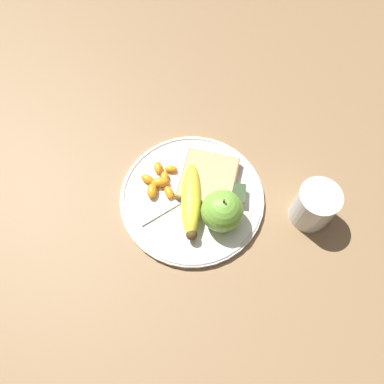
# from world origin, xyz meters

# --- Properties ---
(ground_plane) EXTENTS (3.00, 3.00, 0.00)m
(ground_plane) POSITION_xyz_m (0.00, 0.00, 0.00)
(ground_plane) COLOR olive
(plate) EXTENTS (0.29, 0.29, 0.01)m
(plate) POSITION_xyz_m (0.00, 0.00, 0.01)
(plate) COLOR silver
(plate) RESTS_ON ground_plane
(juice_glass) EXTENTS (0.08, 0.08, 0.09)m
(juice_glass) POSITION_xyz_m (-0.01, -0.23, 0.04)
(juice_glass) COLOR silver
(juice_glass) RESTS_ON ground_plane
(apple) EXTENTS (0.08, 0.08, 0.09)m
(apple) POSITION_xyz_m (-0.04, -0.06, 0.05)
(apple) COLOR #72B23D
(apple) RESTS_ON plate
(banana) EXTENTS (0.16, 0.05, 0.04)m
(banana) POSITION_xyz_m (-0.02, -0.00, 0.03)
(banana) COLOR yellow
(banana) RESTS_ON plate
(bread_slice) EXTENTS (0.13, 0.12, 0.02)m
(bread_slice) POSITION_xyz_m (0.04, -0.03, 0.02)
(bread_slice) COLOR olive
(bread_slice) RESTS_ON plate
(fork) EXTENTS (0.12, 0.15, 0.00)m
(fork) POSITION_xyz_m (-0.00, 0.01, 0.01)
(fork) COLOR silver
(fork) RESTS_ON plate
(jam_packet) EXTENTS (0.04, 0.03, 0.02)m
(jam_packet) POSITION_xyz_m (0.01, -0.09, 0.02)
(jam_packet) COLOR white
(jam_packet) RESTS_ON plate
(orange_segment_0) EXTENTS (0.03, 0.04, 0.02)m
(orange_segment_0) POSITION_xyz_m (0.02, 0.07, 0.02)
(orange_segment_0) COLOR orange
(orange_segment_0) RESTS_ON plate
(orange_segment_1) EXTENTS (0.03, 0.02, 0.02)m
(orange_segment_1) POSITION_xyz_m (0.05, 0.07, 0.02)
(orange_segment_1) COLOR orange
(orange_segment_1) RESTS_ON plate
(orange_segment_2) EXTENTS (0.02, 0.03, 0.01)m
(orange_segment_2) POSITION_xyz_m (0.05, 0.05, 0.02)
(orange_segment_2) COLOR orange
(orange_segment_2) RESTS_ON plate
(orange_segment_3) EXTENTS (0.03, 0.03, 0.02)m
(orange_segment_3) POSITION_xyz_m (0.03, 0.09, 0.02)
(orange_segment_3) COLOR orange
(orange_segment_3) RESTS_ON plate
(orange_segment_4) EXTENTS (0.03, 0.03, 0.02)m
(orange_segment_4) POSITION_xyz_m (-0.00, 0.05, 0.02)
(orange_segment_4) COLOR orange
(orange_segment_4) RESTS_ON plate
(orange_segment_5) EXTENTS (0.03, 0.02, 0.02)m
(orange_segment_5) POSITION_xyz_m (0.00, 0.08, 0.02)
(orange_segment_5) COLOR orange
(orange_segment_5) RESTS_ON plate
(orange_segment_6) EXTENTS (0.03, 0.02, 0.01)m
(orange_segment_6) POSITION_xyz_m (0.03, 0.06, 0.02)
(orange_segment_6) COLOR orange
(orange_segment_6) RESTS_ON plate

